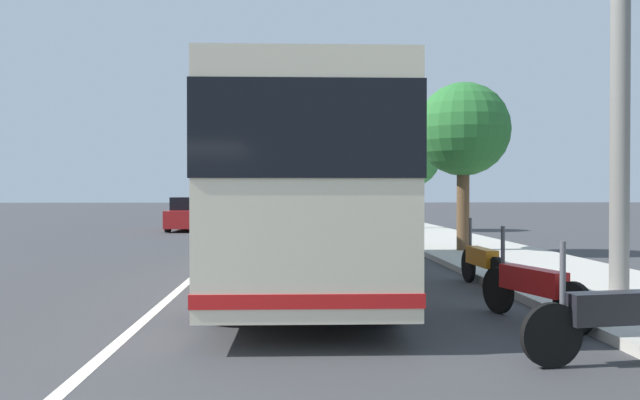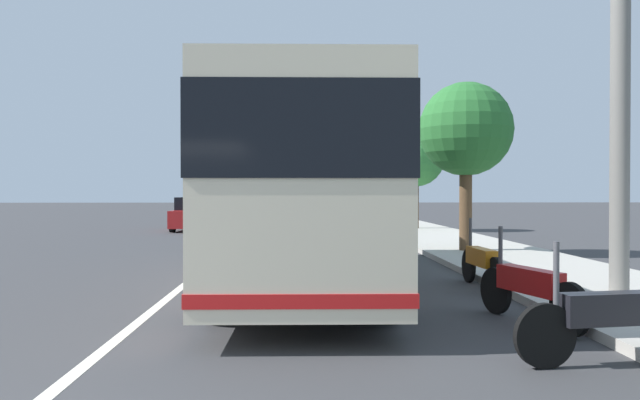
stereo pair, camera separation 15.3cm
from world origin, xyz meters
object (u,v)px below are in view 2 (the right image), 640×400
object	(u,v)px
car_behind_bus	(301,211)
utility_pole	(620,31)
coach_bus	(304,183)
car_oncoming	(196,215)
motorcycle_by_tree	(616,318)
motorcycle_angled	(481,262)
roadside_tree_mid_block	(466,130)
car_side_street	(246,207)
roadside_tree_far_block	(416,159)
motorcycle_nearest_curb	(529,288)

from	to	relation	value
car_behind_bus	utility_pole	xyz separation A→B (m)	(-26.34, -5.10, 3.70)
coach_bus	car_oncoming	world-z (taller)	coach_bus
coach_bus	motorcycle_by_tree	distance (m)	6.72
motorcycle_angled	car_oncoming	size ratio (longest dim) A/B	0.54
car_oncoming	motorcycle_angled	bearing A→B (deg)	25.58
roadside_tree_mid_block	motorcycle_by_tree	bearing A→B (deg)	172.46
motorcycle_angled	car_oncoming	distance (m)	19.82
car_behind_bus	car_side_street	bearing A→B (deg)	21.11
roadside_tree_mid_block	car_behind_bus	bearing A→B (deg)	13.65
motorcycle_by_tree	car_behind_bus	xyz separation A→B (m)	(30.12, 3.09, 0.24)
motorcycle_by_tree	motorcycle_angled	world-z (taller)	motorcycle_by_tree
motorcycle_angled	car_oncoming	xyz separation A→B (m)	(18.03, 8.22, 0.25)
motorcycle_by_tree	motorcycle_angled	size ratio (longest dim) A/B	1.05
motorcycle_angled	utility_pole	bearing A→B (deg)	-128.75
car_behind_bus	car_oncoming	bearing A→B (deg)	143.19
coach_bus	car_side_street	distance (m)	34.73
car_oncoming	roadside_tree_mid_block	world-z (taller)	roadside_tree_mid_block
car_oncoming	roadside_tree_far_block	world-z (taller)	roadside_tree_far_block
car_side_street	roadside_tree_mid_block	bearing A→B (deg)	17.91
coach_bus	motorcycle_nearest_curb	world-z (taller)	coach_bus
motorcycle_nearest_curb	roadside_tree_far_block	world-z (taller)	roadside_tree_far_block
utility_pole	car_oncoming	bearing A→B (deg)	27.51
motorcycle_angled	utility_pole	size ratio (longest dim) A/B	0.24
roadside_tree_mid_block	roadside_tree_far_block	size ratio (longest dim) A/B	1.05
motorcycle_nearest_curb	car_oncoming	xyz separation A→B (m)	(21.21, 7.93, 0.24)
coach_bus	motorcycle_by_tree	xyz separation A→B (m)	(-5.74, -3.16, -1.47)
motorcycle_angled	utility_pole	xyz separation A→B (m)	(-1.38, -1.89, 3.95)
roadside_tree_far_block	car_oncoming	bearing A→B (deg)	85.21
motorcycle_nearest_curb	motorcycle_angled	distance (m)	3.19
car_oncoming	roadside_tree_mid_block	size ratio (longest dim) A/B	0.81
motorcycle_nearest_curb	car_behind_bus	bearing A→B (deg)	-10.59
motorcycle_by_tree	roadside_tree_far_block	bearing A→B (deg)	-104.18
motorcycle_by_tree	utility_pole	xyz separation A→B (m)	(3.78, -2.02, 3.94)
motorcycle_by_tree	car_behind_bus	world-z (taller)	car_behind_bus
car_side_street	utility_pole	size ratio (longest dim) A/B	0.48
motorcycle_nearest_curb	roadside_tree_mid_block	distance (m)	9.91
car_side_street	roadside_tree_mid_block	size ratio (longest dim) A/B	0.87
car_oncoming	utility_pole	world-z (taller)	utility_pole
car_oncoming	car_behind_bus	size ratio (longest dim) A/B	0.95
motorcycle_nearest_curb	roadside_tree_far_block	bearing A→B (deg)	-23.05
car_oncoming	roadside_tree_mid_block	distance (m)	15.56
car_oncoming	roadside_tree_far_block	size ratio (longest dim) A/B	0.85
car_behind_bus	motorcycle_nearest_curb	bearing A→B (deg)	-175.02
coach_bus	car_side_street	world-z (taller)	coach_bus
coach_bus	car_behind_bus	xyz separation A→B (m)	(24.38, -0.07, -1.23)
motorcycle_nearest_curb	car_side_street	size ratio (longest dim) A/B	0.51
motorcycle_nearest_curb	roadside_tree_far_block	size ratio (longest dim) A/B	0.46
motorcycle_angled	roadside_tree_mid_block	xyz separation A→B (m)	(6.10, -1.36, 3.07)
motorcycle_nearest_curb	car_behind_bus	distance (m)	28.29
motorcycle_nearest_curb	motorcycle_angled	xyz separation A→B (m)	(3.18, -0.29, -0.01)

